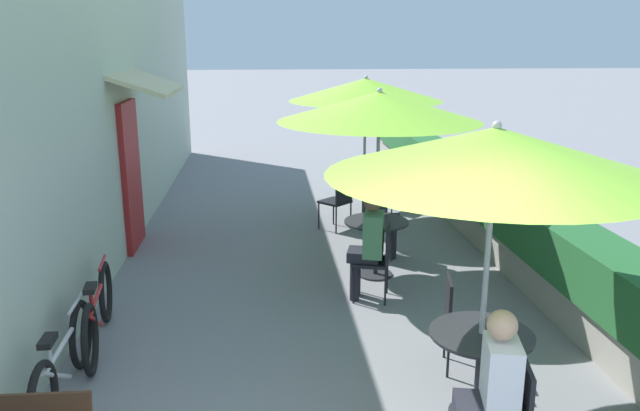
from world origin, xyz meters
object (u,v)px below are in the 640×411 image
object	(u,v)px
patio_table_far	(364,188)
seated_patron_mid_right	(369,242)
seated_patron_mid_left	(383,208)
cafe_chair_far_right	(339,198)
cafe_chair_near_left	(460,316)
cafe_chair_mid_right	(378,257)
patio_table_mid	(376,235)
cafe_chair_mid_left	(375,220)
patio_umbrella_near	(495,152)
bicycle_second	(98,312)
patio_umbrella_far	(366,90)
patio_table_near	(480,355)
coffee_cup_far	(368,176)
seated_patron_near_right	(491,389)
patio_umbrella_mid	(379,107)
bicycle_leaning	(63,363)
cafe_chair_far_left	(386,181)

from	to	relation	value
patio_table_far	seated_patron_mid_right	bearing A→B (deg)	-98.21
seated_patron_mid_left	cafe_chair_far_right	distance (m)	1.36
cafe_chair_near_left	cafe_chair_mid_right	bearing A→B (deg)	-152.96
patio_table_mid	cafe_chair_mid_left	distance (m)	0.75
cafe_chair_mid_right	patio_table_far	world-z (taller)	cafe_chair_mid_right
patio_umbrella_near	bicycle_second	xyz separation A→B (m)	(-3.31, 1.51, -1.80)
patio_umbrella_far	patio_table_mid	bearing A→B (deg)	-95.63
patio_table_mid	cafe_chair_mid_left	bearing A→B (deg)	81.48
patio_table_near	seated_patron_mid_left	distance (m)	3.83
coffee_cup_far	seated_patron_near_right	bearing A→B (deg)	-92.00
patio_table_near	patio_umbrella_mid	world-z (taller)	patio_umbrella_mid
cafe_chair_mid_left	bicycle_leaning	xyz separation A→B (m)	(-3.19, -3.31, -0.19)
bicycle_second	coffee_cup_far	bearing A→B (deg)	43.92
seated_patron_mid_right	patio_umbrella_far	world-z (taller)	patio_umbrella_far
patio_table_far	cafe_chair_far_left	xyz separation A→B (m)	(0.49, 0.57, -0.02)
seated_patron_mid_right	cafe_chair_near_left	bearing A→B (deg)	-146.91
cafe_chair_mid_left	bicycle_second	xyz separation A→B (m)	(-3.15, -2.34, -0.17)
seated_patron_mid_left	bicycle_leaning	size ratio (longest dim) A/B	0.72
cafe_chair_mid_left	patio_umbrella_far	distance (m)	2.44
cafe_chair_far_right	coffee_cup_far	world-z (taller)	cafe_chair_far_right
patio_table_near	cafe_chair_mid_right	size ratio (longest dim) A/B	0.93
patio_table_mid	bicycle_second	size ratio (longest dim) A/B	0.46
patio_table_near	seated_patron_mid_right	xyz separation A→B (m)	(-0.49, 2.40, 0.15)
cafe_chair_near_left	patio_umbrella_far	size ratio (longest dim) A/B	0.35
patio_table_near	cafe_chair_far_left	distance (m)	6.24
patio_umbrella_near	coffee_cup_far	distance (m)	5.71
seated_patron_mid_left	patio_umbrella_far	size ratio (longest dim) A/B	0.51
patio_table_mid	cafe_chair_mid_right	xyz separation A→B (m)	(-0.11, -0.74, -0.02)
patio_table_near	patio_table_mid	distance (m)	3.12
patio_table_mid	cafe_chair_mid_left	xyz separation A→B (m)	(0.11, 0.74, -0.02)
patio_umbrella_mid	patio_umbrella_far	bearing A→B (deg)	84.37
cafe_chair_mid_left	seated_patron_mid_left	bearing A→B (deg)	90.00
patio_umbrella_mid	cafe_chair_far_left	xyz separation A→B (m)	(0.74, 3.11, -1.63)
cafe_chair_far_left	bicycle_leaning	bearing A→B (deg)	12.87
patio_table_far	seated_patron_near_right	bearing A→B (deg)	-91.49
patio_umbrella_far	seated_patron_mid_left	bearing A→B (deg)	-91.00
seated_patron_mid_left	cafe_chair_mid_right	world-z (taller)	seated_patron_mid_left
cafe_chair_mid_right	bicycle_leaning	bearing A→B (deg)	136.11
coffee_cup_far	patio_table_far	bearing A→B (deg)	114.63
cafe_chair_mid_left	bicycle_leaning	size ratio (longest dim) A/B	0.50
cafe_chair_mid_left	coffee_cup_far	world-z (taller)	cafe_chair_mid_left
cafe_chair_far_left	cafe_chair_far_right	distance (m)	1.50
cafe_chair_mid_right	seated_patron_mid_left	bearing A→B (deg)	1.58
seated_patron_mid_right	patio_umbrella_mid	bearing A→B (deg)	-2.72
patio_table_near	patio_table_mid	size ratio (longest dim) A/B	1.00
cafe_chair_mid_right	patio_umbrella_mid	bearing A→B (deg)	5.87
patio_umbrella_mid	bicycle_leaning	bearing A→B (deg)	-140.11
patio_table_near	cafe_chair_far_right	bearing A→B (deg)	95.68
patio_table_near	coffee_cup_far	size ratio (longest dim) A/B	8.97
cafe_chair_far_left	cafe_chair_far_right	bearing A→B (deg)	5.87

